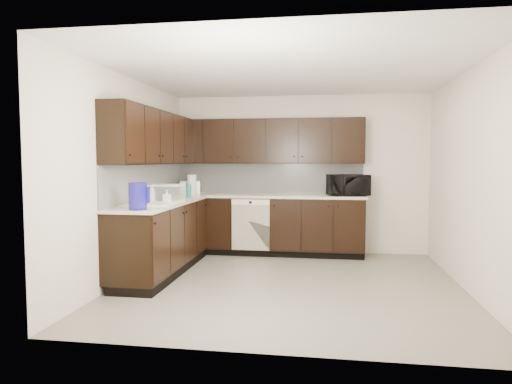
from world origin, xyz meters
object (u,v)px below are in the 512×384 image
toaster_oven (190,187)px  blue_pitcher (138,196)px  storage_bin (161,193)px  microwave (348,185)px  sink (153,208)px

toaster_oven → blue_pitcher: (0.17, -2.46, 0.05)m
blue_pitcher → storage_bin: bearing=76.5°
toaster_oven → microwave: bearing=-16.6°
microwave → storage_bin: 2.78m
sink → storage_bin: (-0.04, 0.39, 0.16)m
sink → storage_bin: bearing=96.5°
sink → storage_bin: sink is taller
sink → blue_pitcher: bearing=-81.8°
microwave → storage_bin: size_ratio=1.09×
microwave → toaster_oven: size_ratio=1.81×
sink → toaster_oven: 1.78m
microwave → toaster_oven: (-2.50, 0.12, -0.06)m
microwave → storage_bin: (-2.48, -1.27, -0.06)m
sink → blue_pitcher: blue_pitcher is taller
sink → microwave: bearing=34.3°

